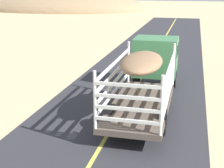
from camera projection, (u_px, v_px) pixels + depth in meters
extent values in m
cube|color=#3F7F4C|center=(156.00, 56.00, 19.64)|extent=(2.50, 2.20, 2.20)
cube|color=#192333|center=(156.00, 49.00, 19.51)|extent=(2.53, 1.54, 0.70)
cube|color=brown|center=(141.00, 105.00, 14.94)|extent=(2.50, 6.40, 0.24)
cylinder|color=silver|center=(128.00, 62.00, 17.78)|extent=(0.12, 0.12, 2.20)
cylinder|color=silver|center=(174.00, 64.00, 17.24)|extent=(0.12, 0.12, 2.20)
cylinder|color=silver|center=(95.00, 100.00, 11.94)|extent=(0.12, 0.12, 2.20)
cylinder|color=silver|center=(162.00, 106.00, 11.40)|extent=(0.12, 0.12, 2.20)
cube|color=silver|center=(115.00, 91.00, 15.06)|extent=(0.08, 6.30, 0.12)
cube|color=silver|center=(168.00, 95.00, 14.51)|extent=(0.08, 6.30, 0.12)
cube|color=silver|center=(127.00, 121.00, 11.84)|extent=(2.40, 0.08, 0.12)
cube|color=silver|center=(115.00, 82.00, 14.93)|extent=(0.08, 6.30, 0.12)
cube|color=silver|center=(169.00, 86.00, 14.38)|extent=(0.08, 6.30, 0.12)
cube|color=silver|center=(127.00, 109.00, 11.72)|extent=(2.40, 0.08, 0.12)
cube|color=silver|center=(115.00, 73.00, 14.80)|extent=(0.08, 6.30, 0.12)
cube|color=silver|center=(169.00, 76.00, 14.25)|extent=(0.08, 6.30, 0.12)
cube|color=silver|center=(127.00, 97.00, 11.59)|extent=(2.40, 0.08, 0.12)
cube|color=silver|center=(115.00, 63.00, 14.67)|extent=(0.08, 6.30, 0.12)
cube|color=silver|center=(170.00, 66.00, 14.12)|extent=(0.08, 6.30, 0.12)
cube|color=silver|center=(128.00, 85.00, 11.46)|extent=(2.40, 0.08, 0.12)
ellipsoid|color=#8C6B4C|center=(142.00, 62.00, 14.37)|extent=(1.75, 3.84, 0.70)
cylinder|color=black|center=(137.00, 76.00, 20.25)|extent=(0.32, 1.10, 1.10)
cylinder|color=black|center=(173.00, 78.00, 19.76)|extent=(0.32, 1.10, 1.10)
cylinder|color=black|center=(110.00, 117.00, 14.05)|extent=(0.32, 1.10, 1.10)
cylinder|color=black|center=(162.00, 122.00, 13.55)|extent=(0.32, 1.10, 1.10)
ellipsoid|color=#997C5A|center=(59.00, 9.00, 78.62)|extent=(40.95, 24.59, 9.77)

